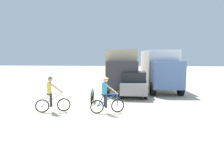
{
  "coord_description": "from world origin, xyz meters",
  "views": [
    {
      "loc": [
        0.69,
        -9.62,
        2.72
      ],
      "look_at": [
        -0.59,
        3.23,
        1.1
      ],
      "focal_mm": 33.42,
      "sensor_mm": 36.0,
      "label": 1
    }
  ],
  "objects_px": {
    "box_truck_tan_camper": "(120,68)",
    "bicycle_spare": "(92,96)",
    "box_truck_avon_van": "(159,68)",
    "cyclist_orange_shirt": "(52,96)",
    "cyclist_cowboy_hat": "(106,96)",
    "sedan_parked": "(134,84)"
  },
  "relations": [
    {
      "from": "box_truck_tan_camper",
      "to": "box_truck_avon_van",
      "type": "xyz_separation_m",
      "value": [
        3.32,
        0.49,
        0.0
      ]
    },
    {
      "from": "cyclist_orange_shirt",
      "to": "bicycle_spare",
      "type": "bearing_deg",
      "value": 58.82
    },
    {
      "from": "cyclist_orange_shirt",
      "to": "cyclist_cowboy_hat",
      "type": "bearing_deg",
      "value": 1.72
    },
    {
      "from": "sedan_parked",
      "to": "cyclist_cowboy_hat",
      "type": "height_order",
      "value": "cyclist_cowboy_hat"
    },
    {
      "from": "box_truck_tan_camper",
      "to": "bicycle_spare",
      "type": "bearing_deg",
      "value": -105.56
    },
    {
      "from": "box_truck_tan_camper",
      "to": "sedan_parked",
      "type": "xyz_separation_m",
      "value": [
        1.18,
        -2.56,
        -0.99
      ]
    },
    {
      "from": "box_truck_avon_van",
      "to": "sedan_parked",
      "type": "distance_m",
      "value": 3.86
    },
    {
      "from": "cyclist_orange_shirt",
      "to": "cyclist_cowboy_hat",
      "type": "xyz_separation_m",
      "value": [
        2.75,
        0.08,
        0.0
      ]
    },
    {
      "from": "sedan_parked",
      "to": "bicycle_spare",
      "type": "relative_size",
      "value": 2.45
    },
    {
      "from": "box_truck_avon_van",
      "to": "cyclist_cowboy_hat",
      "type": "relative_size",
      "value": 3.8
    },
    {
      "from": "sedan_parked",
      "to": "cyclist_orange_shirt",
      "type": "height_order",
      "value": "cyclist_orange_shirt"
    },
    {
      "from": "cyclist_orange_shirt",
      "to": "cyclist_cowboy_hat",
      "type": "height_order",
      "value": "same"
    },
    {
      "from": "sedan_parked",
      "to": "cyclist_cowboy_hat",
      "type": "relative_size",
      "value": 2.33
    },
    {
      "from": "sedan_parked",
      "to": "cyclist_cowboy_hat",
      "type": "xyz_separation_m",
      "value": [
        -1.39,
        -5.0,
        -0.04
      ]
    },
    {
      "from": "box_truck_tan_camper",
      "to": "cyclist_cowboy_hat",
      "type": "distance_m",
      "value": 7.63
    },
    {
      "from": "box_truck_tan_camper",
      "to": "cyclist_orange_shirt",
      "type": "bearing_deg",
      "value": -111.24
    },
    {
      "from": "box_truck_tan_camper",
      "to": "bicycle_spare",
      "type": "relative_size",
      "value": 4.02
    },
    {
      "from": "box_truck_tan_camper",
      "to": "bicycle_spare",
      "type": "xyz_separation_m",
      "value": [
        -1.41,
        -5.06,
        -1.48
      ]
    },
    {
      "from": "cyclist_orange_shirt",
      "to": "cyclist_cowboy_hat",
      "type": "relative_size",
      "value": 1.0
    },
    {
      "from": "sedan_parked",
      "to": "cyclist_cowboy_hat",
      "type": "bearing_deg",
      "value": -105.56
    },
    {
      "from": "box_truck_tan_camper",
      "to": "bicycle_spare",
      "type": "distance_m",
      "value": 5.46
    },
    {
      "from": "sedan_parked",
      "to": "cyclist_orange_shirt",
      "type": "bearing_deg",
      "value": -129.21
    }
  ]
}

